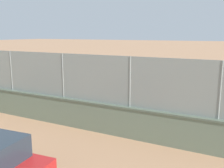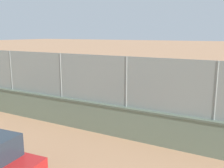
# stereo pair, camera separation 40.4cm
# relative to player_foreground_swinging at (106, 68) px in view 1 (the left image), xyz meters

# --- Properties ---
(ground_plane) EXTENTS (260.00, 260.00, 0.00)m
(ground_plane) POSITION_rel_player_foreground_swinging_xyz_m (-5.10, 1.43, -0.95)
(ground_plane) COLOR tan
(perimeter_wall) EXTENTS (23.84, 0.89, 1.31)m
(perimeter_wall) POSITION_rel_player_foreground_swinging_xyz_m (-5.76, 12.04, -0.29)
(perimeter_wall) COLOR slate
(perimeter_wall) RESTS_ON ground_plane
(fence_panel_on_wall) EXTENTS (23.42, 0.50, 2.04)m
(fence_panel_on_wall) POSITION_rel_player_foreground_swinging_xyz_m (-5.76, 12.04, 1.38)
(fence_panel_on_wall) COLOR gray
(fence_panel_on_wall) RESTS_ON perimeter_wall
(player_foreground_swinging) EXTENTS (0.97, 0.89, 1.62)m
(player_foreground_swinging) POSITION_rel_player_foreground_swinging_xyz_m (0.00, 0.00, 0.00)
(player_foreground_swinging) COLOR navy
(player_foreground_swinging) RESTS_ON ground_plane
(player_crossing_court) EXTENTS (1.16, 0.75, 1.70)m
(player_crossing_court) POSITION_rel_player_foreground_swinging_xyz_m (-2.77, 3.67, 0.05)
(player_crossing_court) COLOR black
(player_crossing_court) RESTS_ON ground_plane
(player_at_service_line) EXTENTS (0.71, 1.04, 1.56)m
(player_at_service_line) POSITION_rel_player_foreground_swinging_xyz_m (-8.44, 8.93, -0.04)
(player_at_service_line) COLOR black
(player_at_service_line) RESTS_ON ground_plane
(sports_ball) EXTENTS (0.07, 0.07, 0.07)m
(sports_ball) POSITION_rel_player_foreground_swinging_xyz_m (-0.41, 1.11, 0.07)
(sports_ball) COLOR white
(spare_ball_by_wall) EXTENTS (0.11, 0.11, 0.11)m
(spare_ball_by_wall) POSITION_rel_player_foreground_swinging_xyz_m (-2.40, 11.10, -0.90)
(spare_ball_by_wall) COLOR white
(spare_ball_by_wall) RESTS_ON ground_plane
(courtside_bench) EXTENTS (1.61, 0.41, 0.87)m
(courtside_bench) POSITION_rel_player_foreground_swinging_xyz_m (-0.30, 10.51, -0.49)
(courtside_bench) COLOR #4C6B4C
(courtside_bench) RESTS_ON ground_plane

